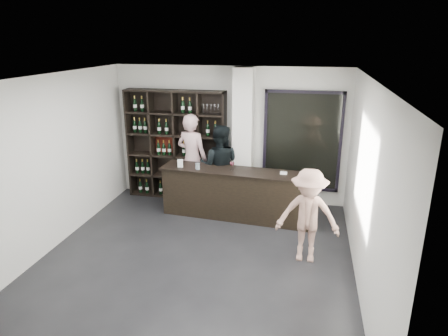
% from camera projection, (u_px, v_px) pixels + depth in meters
% --- Properties ---
extents(floor, '(5.00, 5.50, 0.01)m').
position_uv_depth(floor, '(196.00, 260.00, 6.50)').
color(floor, black).
rests_on(floor, ground).
extents(wine_shelf, '(2.20, 0.35, 2.40)m').
position_uv_depth(wine_shelf, '(176.00, 145.00, 8.74)').
color(wine_shelf, black).
rests_on(wine_shelf, floor).
extents(structural_column, '(0.40, 0.40, 2.90)m').
position_uv_depth(structural_column, '(243.00, 139.00, 8.27)').
color(structural_column, silver).
rests_on(structural_column, floor).
extents(glass_panel, '(1.60, 0.08, 2.10)m').
position_uv_depth(glass_panel, '(302.00, 141.00, 8.25)').
color(glass_panel, black).
rests_on(glass_panel, floor).
extents(tasting_counter, '(3.02, 0.63, 0.99)m').
position_uv_depth(tasting_counter, '(236.00, 194.00, 7.90)').
color(tasting_counter, black).
rests_on(tasting_counter, floor).
extents(taster_pink, '(0.81, 0.64, 1.95)m').
position_uv_depth(taster_pink, '(192.00, 158.00, 8.58)').
color(taster_pink, beige).
rests_on(taster_pink, floor).
extents(taster_black, '(0.88, 0.69, 1.77)m').
position_uv_depth(taster_black, '(220.00, 167.00, 8.31)').
color(taster_black, black).
rests_on(taster_black, floor).
extents(customer, '(1.01, 0.60, 1.55)m').
position_uv_depth(customer, '(308.00, 216.00, 6.28)').
color(customer, tan).
rests_on(customer, floor).
extents(wine_glass, '(0.10, 0.10, 0.21)m').
position_uv_depth(wine_glass, '(232.00, 165.00, 7.75)').
color(wine_glass, white).
rests_on(wine_glass, tasting_counter).
extents(spit_cup, '(0.10, 0.10, 0.12)m').
position_uv_depth(spit_cup, '(198.00, 166.00, 7.81)').
color(spit_cup, silver).
rests_on(spit_cup, tasting_counter).
extents(napkin_stack, '(0.13, 0.13, 0.02)m').
position_uv_depth(napkin_stack, '(284.00, 173.00, 7.57)').
color(napkin_stack, white).
rests_on(napkin_stack, tasting_counter).
extents(card_stand, '(0.11, 0.07, 0.15)m').
position_uv_depth(card_stand, '(180.00, 163.00, 7.93)').
color(card_stand, white).
rests_on(card_stand, tasting_counter).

